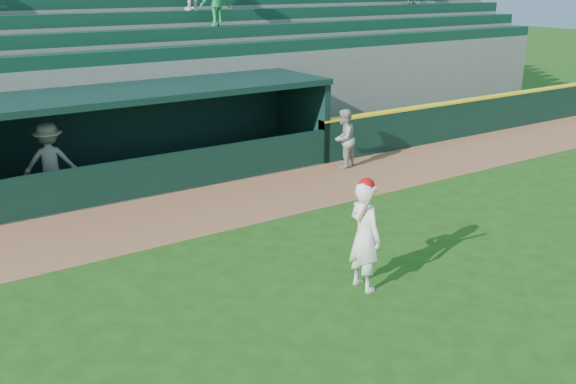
# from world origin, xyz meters

# --- Properties ---
(ground) EXTENTS (120.00, 120.00, 0.00)m
(ground) POSITION_xyz_m (0.00, 0.00, 0.00)
(ground) COLOR #1A4411
(ground) RESTS_ON ground
(warning_track) EXTENTS (40.00, 3.00, 0.01)m
(warning_track) POSITION_xyz_m (0.00, 4.90, 0.01)
(warning_track) COLOR brown
(warning_track) RESTS_ON ground
(field_wall_right) EXTENTS (15.50, 0.30, 1.20)m
(field_wall_right) POSITION_xyz_m (12.25, 6.55, 0.60)
(field_wall_right) COLOR black
(field_wall_right) RESTS_ON ground
(wall_stripe_right) EXTENTS (15.50, 0.32, 0.06)m
(wall_stripe_right) POSITION_xyz_m (12.25, 6.55, 1.23)
(wall_stripe_right) COLOR yellow
(wall_stripe_right) RESTS_ON field_wall_right
(dugout_player_front) EXTENTS (1.00, 0.90, 1.67)m
(dugout_player_front) POSITION_xyz_m (4.75, 5.84, 0.84)
(dugout_player_front) COLOR #A0A19B
(dugout_player_front) RESTS_ON ground
(dugout_player_inside) EXTENTS (1.37, 1.02, 1.90)m
(dugout_player_inside) POSITION_xyz_m (-2.83, 7.56, 0.95)
(dugout_player_inside) COLOR gray
(dugout_player_inside) RESTS_ON ground
(dugout) EXTENTS (9.40, 2.80, 2.46)m
(dugout) POSITION_xyz_m (0.00, 8.00, 1.36)
(dugout) COLOR slate
(dugout) RESTS_ON ground
(stands) EXTENTS (34.50, 6.25, 7.55)m
(stands) POSITION_xyz_m (-0.01, 12.57, 2.40)
(stands) COLOR slate
(stands) RESTS_ON ground
(batter_at_plate) EXTENTS (0.49, 0.84, 2.00)m
(batter_at_plate) POSITION_xyz_m (0.33, -0.23, 0.99)
(batter_at_plate) COLOR white
(batter_at_plate) RESTS_ON ground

